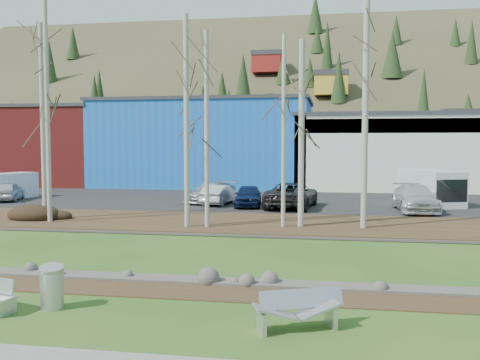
% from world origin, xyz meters
% --- Properties ---
extents(ground, '(200.00, 200.00, 0.00)m').
position_xyz_m(ground, '(0.00, 0.00, 0.00)').
color(ground, '#264F18').
rests_on(ground, ground).
extents(dirt_strip, '(80.00, 1.80, 0.03)m').
position_xyz_m(dirt_strip, '(0.00, 2.10, 0.01)').
color(dirt_strip, '#382616').
rests_on(dirt_strip, ground).
extents(near_bank_rocks, '(80.00, 0.80, 0.50)m').
position_xyz_m(near_bank_rocks, '(0.00, 3.10, 0.00)').
color(near_bank_rocks, '#47423D').
rests_on(near_bank_rocks, ground).
extents(river, '(80.00, 8.00, 0.90)m').
position_xyz_m(river, '(0.00, 7.20, 0.00)').
color(river, '#152131').
rests_on(river, ground).
extents(far_bank_rocks, '(80.00, 0.80, 0.46)m').
position_xyz_m(far_bank_rocks, '(0.00, 11.30, 0.00)').
color(far_bank_rocks, '#47423D').
rests_on(far_bank_rocks, ground).
extents(far_bank, '(80.00, 7.00, 0.15)m').
position_xyz_m(far_bank, '(0.00, 14.50, 0.07)').
color(far_bank, '#382616').
rests_on(far_bank, ground).
extents(parking_lot, '(80.00, 14.00, 0.14)m').
position_xyz_m(parking_lot, '(0.00, 25.00, 0.07)').
color(parking_lot, black).
rests_on(parking_lot, ground).
extents(building_brick, '(16.32, 12.24, 7.80)m').
position_xyz_m(building_brick, '(-24.00, 39.00, 3.91)').
color(building_brick, maroon).
rests_on(building_brick, ground).
extents(building_blue, '(20.40, 12.24, 8.30)m').
position_xyz_m(building_blue, '(-6.00, 39.00, 4.16)').
color(building_blue, blue).
rests_on(building_blue, ground).
extents(building_white, '(18.36, 12.24, 6.80)m').
position_xyz_m(building_white, '(12.00, 38.98, 3.41)').
color(building_white, silver).
rests_on(building_white, ground).
extents(hillside, '(160.00, 72.00, 35.00)m').
position_xyz_m(hillside, '(0.00, 84.00, 17.50)').
color(hillside, '#383220').
rests_on(hillside, ground).
extents(bench_damaged, '(2.05, 1.34, 0.87)m').
position_xyz_m(bench_damaged, '(5.34, -0.48, 0.44)').
color(bench_damaged, '#BABCBF').
rests_on(bench_damaged, ground).
extents(litter_bin, '(0.75, 0.75, 1.01)m').
position_xyz_m(litter_bin, '(-0.91, -0.01, 0.50)').
color(litter_bin, '#BABCBF').
rests_on(litter_bin, ground).
extents(seagull, '(0.39, 0.18, 0.28)m').
position_xyz_m(seagull, '(-3.11, 1.30, 0.15)').
color(seagull, gold).
rests_on(seagull, ground).
extents(dirt_mound, '(2.92, 2.06, 0.57)m').
position_xyz_m(dirt_mound, '(-9.55, 13.73, 0.44)').
color(dirt_mound, black).
rests_on(dirt_mound, far_bank).
extents(birch_0, '(0.25, 0.25, 10.30)m').
position_xyz_m(birch_0, '(-8.95, 13.78, 5.30)').
color(birch_0, beige).
rests_on(birch_0, far_bank).
extents(birch_1, '(0.23, 0.23, 11.45)m').
position_xyz_m(birch_1, '(-8.16, 12.87, 5.87)').
color(birch_1, beige).
rests_on(birch_1, far_bank).
extents(birch_2, '(0.25, 0.25, 10.15)m').
position_xyz_m(birch_2, '(-0.80, 12.57, 5.23)').
color(birch_2, beige).
rests_on(birch_2, far_bank).
extents(birch_3, '(0.20, 0.20, 9.23)m').
position_xyz_m(birch_3, '(3.80, 13.30, 4.77)').
color(birch_3, beige).
rests_on(birch_3, far_bank).
extents(birch_4, '(0.22, 0.22, 9.40)m').
position_xyz_m(birch_4, '(0.17, 12.66, 4.85)').
color(birch_4, beige).
rests_on(birch_4, far_bank).
extents(birch_5, '(0.29, 0.29, 11.23)m').
position_xyz_m(birch_5, '(7.62, 13.62, 5.76)').
color(birch_5, beige).
rests_on(birch_5, far_bank).
extents(birch_6, '(0.29, 0.29, 8.98)m').
position_xyz_m(birch_6, '(4.63, 13.58, 4.64)').
color(birch_6, beige).
rests_on(birch_6, far_bank).
extents(car_0, '(2.75, 4.19, 1.33)m').
position_xyz_m(car_0, '(-16.31, 21.84, 0.80)').
color(car_0, silver).
rests_on(car_0, parking_lot).
extents(car_1, '(3.39, 5.08, 1.37)m').
position_xyz_m(car_1, '(-2.00, 23.18, 0.82)').
color(car_1, '#A8ACB0').
rests_on(car_1, parking_lot).
extents(car_2, '(2.02, 4.18, 1.38)m').
position_xyz_m(car_2, '(0.86, 21.29, 0.83)').
color(car_2, '#0F1A43').
rests_on(car_2, parking_lot).
extents(car_3, '(1.84, 4.10, 1.31)m').
position_xyz_m(car_3, '(-1.21, 22.03, 0.79)').
color(car_3, silver).
rests_on(car_3, parking_lot).
extents(car_4, '(3.31, 6.00, 1.59)m').
position_xyz_m(car_4, '(3.65, 21.12, 0.93)').
color(car_4, '#29282B').
rests_on(car_4, parking_lot).
extents(car_5, '(2.42, 5.45, 1.55)m').
position_xyz_m(car_5, '(11.02, 20.56, 0.92)').
color(car_5, silver).
rests_on(car_5, parking_lot).
extents(van_white, '(3.71, 5.60, 2.27)m').
position_xyz_m(van_white, '(12.60, 23.99, 1.27)').
color(van_white, white).
rests_on(van_white, parking_lot).
extents(van_grey, '(2.79, 4.55, 1.85)m').
position_xyz_m(van_grey, '(-17.15, 22.77, 1.07)').
color(van_grey, silver).
rests_on(van_grey, parking_lot).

